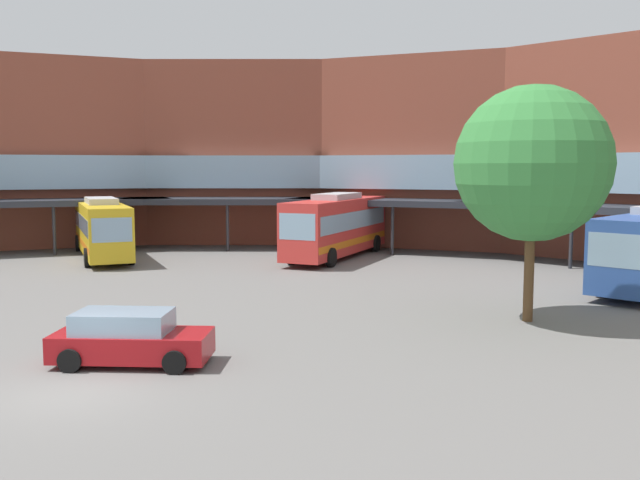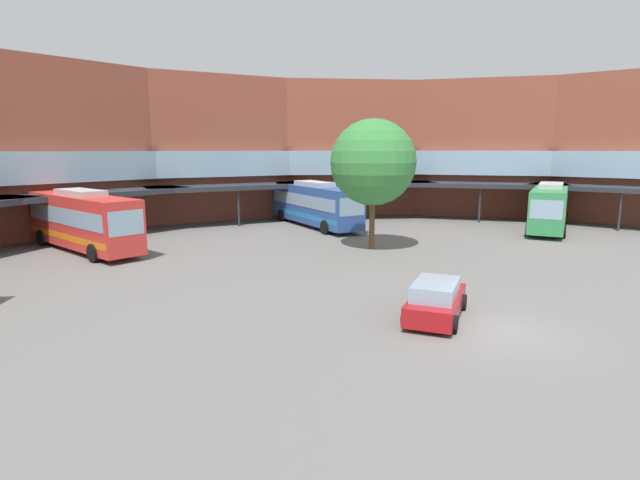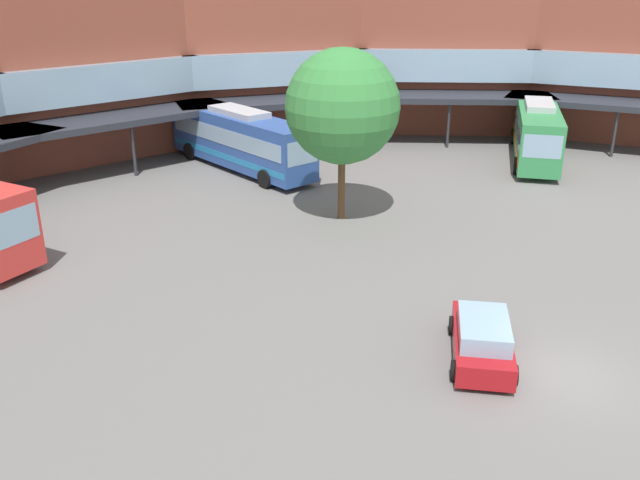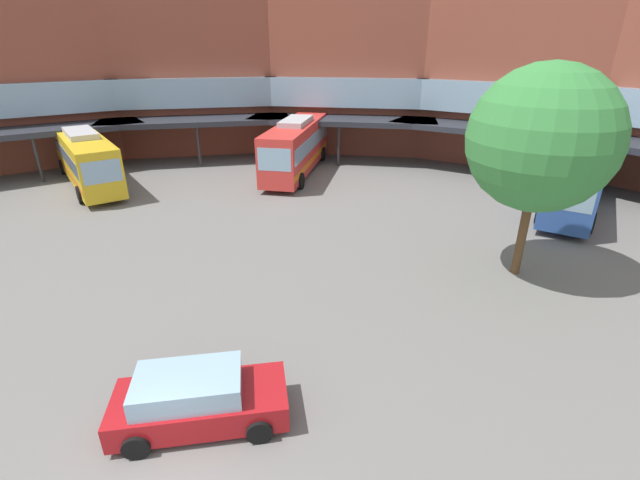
{
  "view_description": "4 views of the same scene",
  "coord_description": "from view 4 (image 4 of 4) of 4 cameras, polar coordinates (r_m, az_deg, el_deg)",
  "views": [
    {
      "loc": [
        14.26,
        -10.79,
        5.6
      ],
      "look_at": [
        0.32,
        10.99,
        2.87
      ],
      "focal_mm": 38.82,
      "sensor_mm": 36.0,
      "label": 1
    },
    {
      "loc": [
        -16.22,
        -9.56,
        6.58
      ],
      "look_at": [
        1.4,
        12.38,
        1.52
      ],
      "focal_mm": 28.5,
      "sensor_mm": 36.0,
      "label": 2
    },
    {
      "loc": [
        -19.17,
        -5.36,
        12.06
      ],
      "look_at": [
        -0.37,
        9.53,
        2.37
      ],
      "focal_mm": 38.25,
      "sensor_mm": 36.0,
      "label": 3
    },
    {
      "loc": [
        5.26,
        -4.47,
        9.1
      ],
      "look_at": [
        0.21,
        9.11,
        2.57
      ],
      "focal_mm": 24.79,
      "sensor_mm": 36.0,
      "label": 4
    }
  ],
  "objects": [
    {
      "name": "station_building",
      "position": [
        28.68,
        10.28,
        18.37
      ],
      "size": [
        78.86,
        39.77,
        13.16
      ],
      "color": "brown",
      "rests_on": "ground"
    },
    {
      "name": "bus_1",
      "position": [
        30.39,
        30.12,
        7.37
      ],
      "size": [
        4.72,
        12.57,
        3.84
      ],
      "rotation": [
        0.0,
        0.0,
        4.53
      ],
      "color": "#2D519E",
      "rests_on": "ground"
    },
    {
      "name": "bus_2",
      "position": [
        33.54,
        -3.05,
        12.04
      ],
      "size": [
        4.31,
        11.86,
        4.0
      ],
      "rotation": [
        0.0,
        0.0,
        4.88
      ],
      "color": "red",
      "rests_on": "ground"
    },
    {
      "name": "bus_3",
      "position": [
        34.43,
        -28.0,
        9.36
      ],
      "size": [
        11.01,
        8.66,
        3.73
      ],
      "rotation": [
        0.0,
        0.0,
        5.68
      ],
      "color": "gold",
      "rests_on": "ground"
    },
    {
      "name": "plaza_tree",
      "position": [
        19.08,
        26.71,
        11.54
      ],
      "size": [
        5.6,
        5.6,
        8.53
      ],
      "color": "brown",
      "rests_on": "ground"
    },
    {
      "name": "parked_car",
      "position": [
        12.41,
        -15.52,
        -19.19
      ],
      "size": [
        4.72,
        3.73,
        1.53
      ],
      "rotation": [
        0.0,
        0.0,
        0.51
      ],
      "color": "#A51419",
      "rests_on": "ground"
    }
  ]
}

